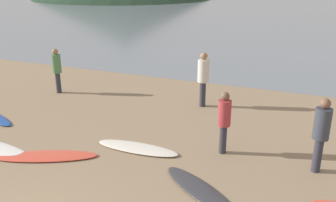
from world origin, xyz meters
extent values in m
cube|color=#8C7559|center=(0.00, 10.00, -0.10)|extent=(120.00, 120.00, 0.20)
cube|color=slate|center=(0.00, 61.14, 0.00)|extent=(140.00, 100.00, 0.01)
ellipsoid|color=#D84C38|center=(-1.46, 3.74, 0.03)|extent=(2.47, 1.56, 0.06)
ellipsoid|color=silver|center=(0.36, 4.95, 0.04)|extent=(2.16, 0.64, 0.08)
ellipsoid|color=#333338|center=(2.33, 3.81, 0.03)|extent=(2.03, 1.61, 0.07)
cylinder|color=#2D2D38|center=(2.34, 5.59, 0.36)|extent=(0.17, 0.17, 0.72)
cylinder|color=#9E3338|center=(2.34, 5.59, 1.03)|extent=(0.31, 0.31, 0.63)
sphere|color=brown|center=(2.34, 5.59, 1.45)|extent=(0.20, 0.20, 0.20)
cylinder|color=#2D2D38|center=(4.46, 5.53, 0.39)|extent=(0.19, 0.19, 0.79)
cylinder|color=#333842|center=(4.46, 5.53, 1.13)|extent=(0.34, 0.34, 0.69)
sphere|color=brown|center=(4.46, 5.53, 1.58)|extent=(0.22, 0.22, 0.22)
cylinder|color=#2D2D38|center=(-4.35, 7.88, 0.38)|extent=(0.18, 0.18, 0.75)
cylinder|color=#4C7A4C|center=(-4.35, 7.88, 1.08)|extent=(0.33, 0.33, 0.66)
sphere|color=#936B4C|center=(-4.35, 7.88, 1.52)|extent=(0.21, 0.21, 0.21)
cylinder|color=#2D2D38|center=(0.90, 8.53, 0.41)|extent=(0.20, 0.20, 0.83)
cylinder|color=beige|center=(0.90, 8.53, 1.19)|extent=(0.36, 0.36, 0.72)
sphere|color=#936B4C|center=(0.90, 8.53, 1.67)|extent=(0.23, 0.23, 0.23)
camera|label=1|loc=(4.18, -2.21, 4.13)|focal=38.83mm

